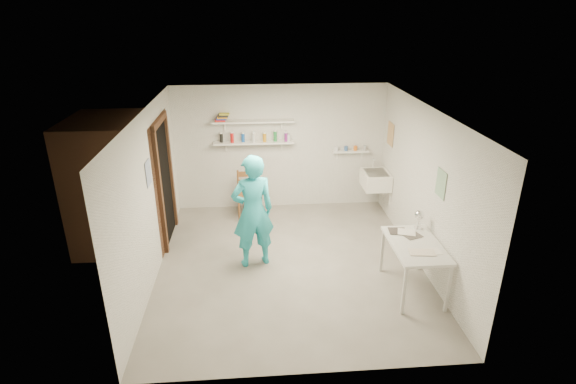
{
  "coord_description": "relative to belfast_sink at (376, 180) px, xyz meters",
  "views": [
    {
      "loc": [
        -0.51,
        -5.98,
        3.71
      ],
      "look_at": [
        0.0,
        0.4,
        1.05
      ],
      "focal_mm": 28.0,
      "sensor_mm": 36.0,
      "label": 1
    }
  ],
  "objects": [
    {
      "name": "wooden_chair",
      "position": [
        -2.36,
        0.01,
        -0.21
      ],
      "size": [
        0.47,
        0.45,
        0.98
      ],
      "primitive_type": "cube",
      "rotation": [
        0.0,
        0.0,
        0.03
      ],
      "color": "brown",
      "rests_on": "ground"
    },
    {
      "name": "doorway_recess",
      "position": [
        -3.74,
        -0.65,
        0.3
      ],
      "size": [
        0.02,
        0.9,
        2.0
      ],
      "primitive_type": "cube",
      "color": "black",
      "rests_on": "wall_left"
    },
    {
      "name": "book_stack",
      "position": [
        -2.81,
        0.43,
        1.14
      ],
      "size": [
        0.26,
        0.14,
        0.14
      ],
      "color": "red",
      "rests_on": "shelf_upper"
    },
    {
      "name": "wall_front",
      "position": [
        -1.75,
        -3.96,
        0.5
      ],
      "size": [
        4.0,
        0.02,
        2.4
      ],
      "primitive_type": "cube",
      "color": "silver",
      "rests_on": "ground"
    },
    {
      "name": "ceiling",
      "position": [
        -1.75,
        -1.7,
        1.71
      ],
      "size": [
        4.0,
        4.5,
        0.02
      ],
      "primitive_type": "cube",
      "color": "silver",
      "rests_on": "wall_back"
    },
    {
      "name": "door_jamb_near",
      "position": [
        -3.72,
        -1.15,
        0.3
      ],
      "size": [
        0.06,
        0.1,
        2.0
      ],
      "primitive_type": "cube",
      "color": "brown",
      "rests_on": "ground"
    },
    {
      "name": "shelf_upper",
      "position": [
        -2.25,
        0.43,
        1.05
      ],
      "size": [
        1.5,
        0.22,
        0.03
      ],
      "primitive_type": "cube",
      "color": "white",
      "rests_on": "wall_back"
    },
    {
      "name": "poster_left",
      "position": [
        -3.74,
        -1.65,
        0.85
      ],
      "size": [
        0.01,
        0.28,
        0.36
      ],
      "primitive_type": "cube",
      "color": "#334C7F",
      "rests_on": "wall_left"
    },
    {
      "name": "poster_right_a",
      "position": [
        0.24,
        0.1,
        0.85
      ],
      "size": [
        0.01,
        0.34,
        0.42
      ],
      "primitive_type": "cube",
      "color": "#995933",
      "rests_on": "wall_right"
    },
    {
      "name": "desk_lamp",
      "position": [
        0.07,
        -2.07,
        0.26
      ],
      "size": [
        0.14,
        0.14,
        0.14
      ],
      "primitive_type": "sphere",
      "color": "silver",
      "rests_on": "work_table"
    },
    {
      "name": "spray_cans",
      "position": [
        -2.25,
        0.43,
        0.75
      ],
      "size": [
        1.26,
        0.06,
        0.17
      ],
      "color": "black",
      "rests_on": "shelf_lower"
    },
    {
      "name": "ledge_shelf",
      "position": [
        -0.4,
        0.47,
        0.42
      ],
      "size": [
        0.7,
        0.14,
        0.03
      ],
      "primitive_type": "cube",
      "color": "white",
      "rests_on": "wall_back"
    },
    {
      "name": "wall_left",
      "position": [
        -3.76,
        -1.7,
        0.5
      ],
      "size": [
        0.02,
        4.5,
        2.4
      ],
      "primitive_type": "cube",
      "color": "silver",
      "rests_on": "ground"
    },
    {
      "name": "shelf_lower",
      "position": [
        -2.25,
        0.43,
        0.65
      ],
      "size": [
        1.5,
        0.22,
        0.03
      ],
      "primitive_type": "cube",
      "color": "white",
      "rests_on": "wall_back"
    },
    {
      "name": "wall_back",
      "position": [
        -1.75,
        0.56,
        0.5
      ],
      "size": [
        4.0,
        0.02,
        2.4
      ],
      "primitive_type": "cube",
      "color": "silver",
      "rests_on": "ground"
    },
    {
      "name": "wall_right",
      "position": [
        0.26,
        -1.7,
        0.5
      ],
      "size": [
        0.02,
        4.5,
        2.4
      ],
      "primitive_type": "cube",
      "color": "silver",
      "rests_on": "ground"
    },
    {
      "name": "ledge_pots",
      "position": [
        -0.4,
        0.47,
        0.48
      ],
      "size": [
        0.48,
        0.07,
        0.09
      ],
      "color": "silver",
      "rests_on": "ledge_shelf"
    },
    {
      "name": "man",
      "position": [
        -2.3,
        -1.62,
        0.18
      ],
      "size": [
        0.73,
        0.58,
        1.77
      ],
      "primitive_type": "imported",
      "rotation": [
        0.0,
        0.0,
        3.41
      ],
      "color": "#27B6C6",
      "rests_on": "ground"
    },
    {
      "name": "belfast_sink",
      "position": [
        0.0,
        0.0,
        0.0
      ],
      "size": [
        0.48,
        0.6,
        0.3
      ],
      "primitive_type": "cube",
      "color": "white",
      "rests_on": "wall_right"
    },
    {
      "name": "wall_clock",
      "position": [
        -2.24,
        -1.4,
        0.48
      ],
      "size": [
        0.32,
        0.12,
        0.32
      ],
      "primitive_type": "cylinder",
      "rotation": [
        1.57,
        0.0,
        0.27
      ],
      "color": "beige",
      "rests_on": "man"
    },
    {
      "name": "door_lintel",
      "position": [
        -3.72,
        -0.65,
        1.35
      ],
      "size": [
        0.06,
        1.05,
        0.1
      ],
      "primitive_type": "cube",
      "color": "brown",
      "rests_on": "wall_left"
    },
    {
      "name": "papers",
      "position": [
        -0.11,
        -2.51,
        0.05
      ],
      "size": [
        0.3,
        0.22,
        0.02
      ],
      "color": "silver",
      "rests_on": "work_table"
    },
    {
      "name": "floor",
      "position": [
        -1.75,
        -1.7,
        -0.71
      ],
      "size": [
        4.0,
        4.5,
        0.02
      ],
      "primitive_type": "cube",
      "color": "slate",
      "rests_on": "ground"
    },
    {
      "name": "corridor_box",
      "position": [
        -4.45,
        -0.65,
        0.35
      ],
      "size": [
        1.4,
        1.5,
        2.1
      ],
      "primitive_type": "cube",
      "color": "brown",
      "rests_on": "ground"
    },
    {
      "name": "work_table",
      "position": [
        -0.11,
        -2.51,
        -0.33
      ],
      "size": [
        0.66,
        1.1,
        0.74
      ],
      "primitive_type": "cube",
      "color": "silver",
      "rests_on": "ground"
    },
    {
      "name": "door_jamb_far",
      "position": [
        -3.72,
        -0.15,
        0.3
      ],
      "size": [
        0.06,
        0.1,
        2.0
      ],
      "primitive_type": "cube",
      "color": "brown",
      "rests_on": "ground"
    },
    {
      "name": "poster_right_b",
      "position": [
        0.24,
        -2.25,
        0.8
      ],
      "size": [
        0.01,
        0.3,
        0.38
      ],
      "primitive_type": "cube",
      "color": "#3F724C",
      "rests_on": "wall_right"
    }
  ]
}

